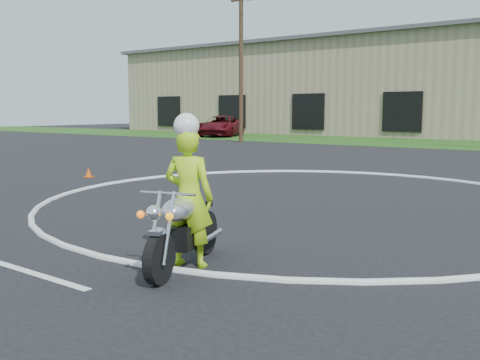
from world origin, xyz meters
The scene contains 6 objects.
ground centered at (0.00, 0.00, 0.00)m, with size 120.00×120.00×0.00m, color black.
course_markings centered at (2.17, 4.35, 0.01)m, with size 19.05×19.05×0.12m.
primary_motorcycle centered at (1.30, -2.66, 0.54)m, with size 0.89×2.06×1.12m.
rider_primary_grp centered at (1.28, -2.53, 1.00)m, with size 0.79×0.64×2.07m.
pickup_grp centered at (-20.95, 26.37, 0.84)m, with size 4.96×6.65×1.68m.
warehouse centered at (-18.00, 39.99, 4.16)m, with size 41.00×17.00×8.30m.
Camera 1 is at (6.01, -7.83, 2.10)m, focal length 40.00 mm.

